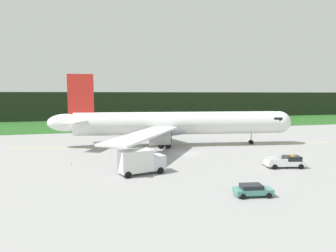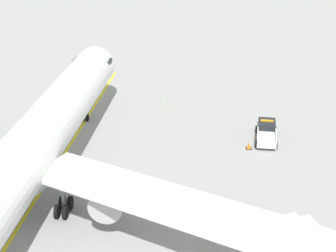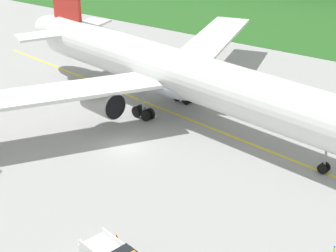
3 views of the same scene
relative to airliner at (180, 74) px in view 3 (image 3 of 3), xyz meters
name	(u,v)px [view 3 (image 3 of 3)]	position (x,y,z in m)	size (l,w,h in m)	color
ground	(125,147)	(-0.15, -8.94, -4.69)	(320.00, 320.00, 0.00)	#959395
taxiway_centerline_main	(185,118)	(0.79, -0.13, -4.68)	(68.79, 0.30, 0.01)	yellow
airliner	(180,74)	(0.00, 0.00, 0.00)	(51.90, 48.50, 15.01)	silver
apron_cone	(117,239)	(8.60, -20.54, -4.32)	(0.60, 0.60, 0.76)	black
taxiway_edge_light_east	(334,249)	(21.41, -12.66, -4.42)	(0.12, 0.12, 0.50)	yellow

